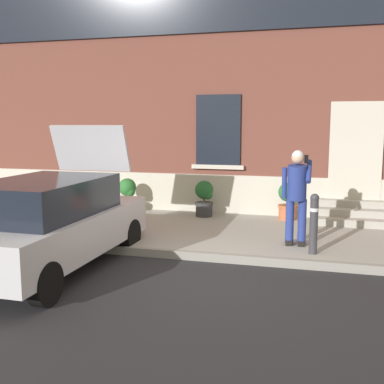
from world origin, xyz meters
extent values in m
plane|color=#232326|center=(0.00, 0.00, 0.00)|extent=(80.00, 80.00, 0.00)
cube|color=#99968E|center=(0.00, 2.80, 0.07)|extent=(24.00, 3.60, 0.15)
cube|color=gray|center=(0.00, 0.94, 0.07)|extent=(24.00, 0.12, 0.15)
cube|color=brown|center=(0.00, 5.30, 3.75)|extent=(24.00, 1.40, 7.50)
cube|color=#BCB7A8|center=(0.00, 4.58, 0.55)|extent=(24.00, 0.08, 1.10)
cube|color=maroon|center=(2.58, 4.57, 1.68)|extent=(1.00, 0.08, 2.10)
cube|color=#BCB7A8|center=(2.58, 4.55, 1.73)|extent=(1.16, 0.06, 2.24)
cube|color=black|center=(-0.62, 4.57, 2.20)|extent=(1.10, 0.06, 1.70)
cube|color=#BCB7A8|center=(-0.62, 4.54, 1.30)|extent=(1.30, 0.12, 0.10)
cube|color=#9E998E|center=(2.58, 3.80, 0.23)|extent=(1.70, 0.32, 0.16)
cube|color=#9E998E|center=(2.58, 4.12, 0.31)|extent=(1.70, 0.32, 0.32)
cube|color=#9E998E|center=(2.58, 4.44, 0.39)|extent=(1.70, 0.32, 0.48)
cube|color=#B7B7BF|center=(-2.37, -0.19, 0.62)|extent=(1.78, 4.01, 0.64)
cube|color=black|center=(-2.37, -0.34, 1.22)|extent=(1.56, 2.41, 0.56)
cube|color=black|center=(-2.35, 1.83, 0.40)|extent=(1.66, 0.11, 0.20)
cube|color=yellow|center=(-2.35, 1.83, 0.58)|extent=(0.52, 0.02, 0.12)
cube|color=#B21414|center=(-3.11, 1.83, 0.84)|extent=(0.16, 0.04, 0.18)
cube|color=#B21414|center=(-1.60, 1.82, 0.84)|extent=(0.16, 0.04, 0.18)
cube|color=#B7B7BF|center=(-2.36, 1.27, 1.90)|extent=(1.49, 0.38, 0.87)
cylinder|color=black|center=(-1.59, -1.59, 0.30)|extent=(0.20, 0.60, 0.60)
cylinder|color=black|center=(-3.15, 1.22, 0.30)|extent=(0.20, 0.60, 0.60)
cylinder|color=black|center=(-1.56, 1.21, 0.30)|extent=(0.20, 0.60, 0.60)
cylinder|color=#333338|center=(1.75, 1.35, 0.62)|extent=(0.14, 0.14, 0.95)
sphere|color=#333338|center=(1.75, 1.35, 1.12)|extent=(0.15, 0.15, 0.15)
cylinder|color=silver|center=(1.75, 1.35, 0.92)|extent=(0.15, 0.15, 0.06)
cylinder|color=#333338|center=(-2.62, 1.35, 0.62)|extent=(0.14, 0.14, 0.95)
sphere|color=#333338|center=(-2.62, 1.35, 1.12)|extent=(0.15, 0.15, 0.15)
cylinder|color=silver|center=(-2.62, 1.35, 0.92)|extent=(0.15, 0.15, 0.06)
cylinder|color=navy|center=(1.31, 1.83, 0.60)|extent=(0.15, 0.15, 0.82)
cube|color=black|center=(1.31, 1.89, 0.20)|extent=(0.12, 0.28, 0.10)
cylinder|color=navy|center=(1.53, 1.83, 0.60)|extent=(0.15, 0.15, 0.82)
cube|color=black|center=(1.53, 1.89, 0.20)|extent=(0.12, 0.28, 0.10)
cylinder|color=navy|center=(1.42, 1.79, 1.32)|extent=(0.34, 0.41, 0.66)
sphere|color=tan|center=(1.42, 1.74, 1.76)|extent=(0.22, 0.22, 0.22)
sphere|color=silver|center=(1.42, 1.74, 1.79)|extent=(0.21, 0.21, 0.21)
cylinder|color=navy|center=(1.20, 1.76, 1.31)|extent=(0.09, 0.16, 0.57)
cylinder|color=navy|center=(1.62, 1.76, 1.53)|extent=(0.09, 0.43, 0.40)
cube|color=black|center=(1.57, 1.72, 1.74)|extent=(0.07, 0.02, 0.15)
cylinder|color=#606B38|center=(-4.75, 4.07, 0.32)|extent=(0.40, 0.40, 0.34)
cylinder|color=#606B38|center=(-4.75, 4.07, 0.46)|extent=(0.44, 0.44, 0.05)
cylinder|color=#47331E|center=(-4.75, 4.07, 0.61)|extent=(0.04, 0.04, 0.24)
sphere|color=#286B2D|center=(-4.75, 4.07, 0.79)|extent=(0.44, 0.44, 0.44)
sphere|color=#286B2D|center=(-4.65, 4.02, 0.69)|extent=(0.24, 0.24, 0.24)
cylinder|color=beige|center=(-2.79, 3.99, 0.32)|extent=(0.40, 0.40, 0.34)
cylinder|color=beige|center=(-2.79, 3.99, 0.46)|extent=(0.44, 0.44, 0.05)
cylinder|color=#47331E|center=(-2.79, 3.99, 0.61)|extent=(0.04, 0.04, 0.24)
sphere|color=#286B2D|center=(-2.79, 3.99, 0.79)|extent=(0.44, 0.44, 0.44)
sphere|color=#286B2D|center=(-2.69, 3.94, 0.69)|extent=(0.24, 0.24, 0.24)
cylinder|color=#2D2D30|center=(-0.84, 4.03, 0.32)|extent=(0.40, 0.40, 0.34)
cylinder|color=#2D2D30|center=(-0.84, 4.03, 0.46)|extent=(0.44, 0.44, 0.05)
cylinder|color=#47331E|center=(-0.84, 4.03, 0.61)|extent=(0.04, 0.04, 0.24)
sphere|color=#1E5628|center=(-0.84, 4.03, 0.79)|extent=(0.44, 0.44, 0.44)
sphere|color=#1E5628|center=(-0.74, 3.98, 0.69)|extent=(0.24, 0.24, 0.24)
cylinder|color=#B25B38|center=(1.12, 4.17, 0.32)|extent=(0.40, 0.40, 0.34)
cylinder|color=#B25B38|center=(1.12, 4.17, 0.46)|extent=(0.44, 0.44, 0.05)
cylinder|color=#47331E|center=(1.12, 4.17, 0.61)|extent=(0.04, 0.04, 0.24)
sphere|color=#286B2D|center=(1.12, 4.17, 0.79)|extent=(0.44, 0.44, 0.44)
sphere|color=#286B2D|center=(1.22, 4.12, 0.69)|extent=(0.24, 0.24, 0.24)
camera|label=1|loc=(1.81, -6.78, 2.39)|focal=44.18mm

